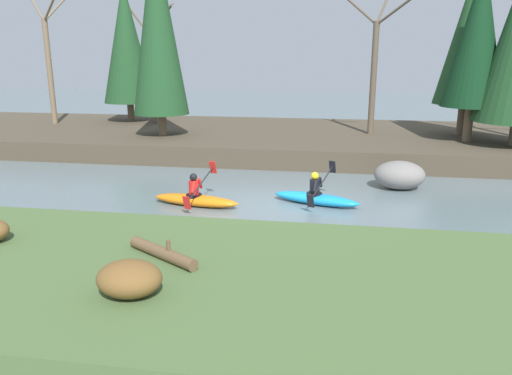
{
  "coord_description": "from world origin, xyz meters",
  "views": [
    {
      "loc": [
        1.68,
        -14.3,
        4.5
      ],
      "look_at": [
        -0.68,
        0.05,
        0.55
      ],
      "focal_mm": 35.0,
      "sensor_mm": 36.0,
      "label": 1
    }
  ],
  "objects": [
    {
      "name": "ground_plane",
      "position": [
        0.0,
        0.0,
        0.0
      ],
      "size": [
        90.0,
        90.0,
        0.0
      ],
      "primitive_type": "plane",
      "color": "slate"
    },
    {
      "name": "riverbank_near",
      "position": [
        0.0,
        -6.03,
        0.29
      ],
      "size": [
        44.0,
        6.05,
        0.57
      ],
      "color": "#4C6638",
      "rests_on": "ground"
    },
    {
      "name": "riverbank_far",
      "position": [
        0.0,
        9.61,
        0.41
      ],
      "size": [
        44.0,
        9.92,
        0.82
      ],
      "color": "#4C4233",
      "rests_on": "ground"
    },
    {
      "name": "conifer_tree_far_left",
      "position": [
        -9.59,
        11.73,
        4.99
      ],
      "size": [
        2.71,
        2.71,
        7.31
      ],
      "color": "brown",
      "rests_on": "riverbank_far"
    },
    {
      "name": "conifer_tree_left",
      "position": [
        -6.2,
        7.34,
        5.75
      ],
      "size": [
        2.47,
        2.47,
        8.89
      ],
      "color": "brown",
      "rests_on": "riverbank_far"
    },
    {
      "name": "conifer_tree_mid_left",
      "position": [
        7.12,
        7.95,
        5.17
      ],
      "size": [
        2.5,
        2.5,
        7.26
      ],
      "color": "brown",
      "rests_on": "riverbank_far"
    },
    {
      "name": "conifer_tree_centre",
      "position": [
        7.25,
        9.76,
        5.24
      ],
      "size": [
        2.72,
        2.72,
        7.45
      ],
      "color": "brown",
      "rests_on": "riverbank_far"
    },
    {
      "name": "bare_tree_upstream",
      "position": [
        -13.22,
        10.27,
        4.19
      ],
      "size": [
        3.92,
        3.88,
        7.15
      ],
      "color": "#7A664C",
      "rests_on": "riverbank_far"
    },
    {
      "name": "bare_tree_mid_upstream",
      "position": [
        -7.92,
        10.95,
        3.76
      ],
      "size": [
        3.44,
        3.4,
        6.22
      ],
      "color": "brown",
      "rests_on": "riverbank_far"
    },
    {
      "name": "bare_tree_mid_downstream",
      "position": [
        3.21,
        9.43,
        3.97
      ],
      "size": [
        3.67,
        3.63,
        6.67
      ],
      "color": "brown",
      "rests_on": "riverbank_far"
    },
    {
      "name": "shrub_clump_third",
      "position": [
        -1.62,
        -7.16,
        0.87
      ],
      "size": [
        1.11,
        0.92,
        0.6
      ],
      "color": "brown",
      "rests_on": "riverbank_near"
    },
    {
      "name": "kayaker_lead",
      "position": [
        1.13,
        0.42,
        0.22
      ],
      "size": [
        2.76,
        2.03,
        1.2
      ],
      "rotation": [
        0.0,
        0.0,
        -0.3
      ],
      "color": "#1993D6",
      "rests_on": "ground"
    },
    {
      "name": "kayaker_middle",
      "position": [
        -2.45,
        -0.33,
        0.22
      ],
      "size": [
        2.8,
        2.07,
        1.2
      ],
      "rotation": [
        0.0,
        0.0,
        -0.16
      ],
      "color": "orange",
      "rests_on": "ground"
    },
    {
      "name": "boulder_midstream",
      "position": [
        3.82,
        2.7,
        0.48
      ],
      "size": [
        1.7,
        1.33,
        0.96
      ],
      "color": "gray",
      "rests_on": "ground"
    },
    {
      "name": "driftwood_log",
      "position": [
        -1.61,
        -5.61,
        0.69
      ],
      "size": [
        1.69,
        1.19,
        0.44
      ],
      "rotation": [
        0.0,
        0.0,
        -0.57
      ],
      "color": "brown",
      "rests_on": "riverbank_near"
    }
  ]
}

